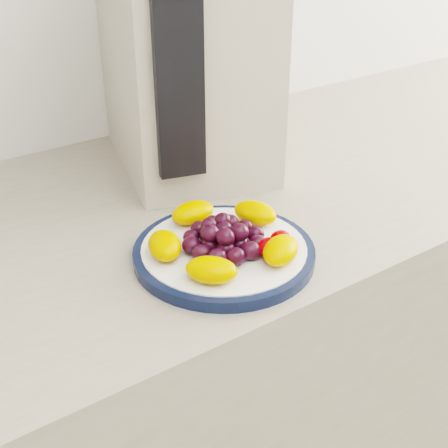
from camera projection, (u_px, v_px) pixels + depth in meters
counter at (153, 435)px, 1.11m from camera, size 3.50×0.60×0.90m
cabinet_face at (154, 447)px, 1.13m from camera, size 3.48×0.58×0.84m
plate_rim at (224, 253)px, 0.79m from camera, size 0.23×0.23×0.01m
plate_face at (224, 252)px, 0.79m from camera, size 0.21×0.21×0.02m
appliance_body at (185, 48)px, 0.96m from camera, size 0.29×0.35×0.38m
appliance_panel at (179, 76)px, 0.81m from camera, size 0.07×0.04×0.28m
fruit_plate at (226, 238)px, 0.77m from camera, size 0.20×0.19×0.04m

